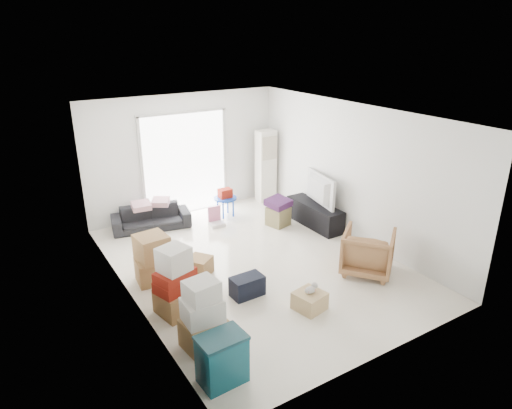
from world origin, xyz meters
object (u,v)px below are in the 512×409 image
object	(u,v)px
kids_table	(225,197)
wood_crate	(310,301)
television	(315,201)
ottoman	(278,216)
ac_tower	(266,166)
tv_console	(315,214)
armchair	(368,250)
storage_bins	(222,359)
sofa	(151,214)

from	to	relation	value
kids_table	wood_crate	distance (m)	4.00
television	ottoman	bearing A→B (deg)	69.12
ac_tower	television	xyz separation A→B (m)	(0.05, -1.86, -0.31)
tv_console	wood_crate	world-z (taller)	tv_console
kids_table	television	bearing A→B (deg)	-46.78
armchair	ottoman	distance (m)	2.52
tv_console	storage_bins	world-z (taller)	storage_bins
ac_tower	ottoman	distance (m)	1.71
ac_tower	storage_bins	xyz separation A→B (m)	(-3.85, -4.97, -0.55)
tv_console	storage_bins	xyz separation A→B (m)	(-3.90, -3.11, 0.08)
ottoman	tv_console	bearing A→B (deg)	-32.07
television	sofa	world-z (taller)	television
ac_tower	tv_console	size ratio (longest dim) A/B	1.19
armchair	ottoman	bearing A→B (deg)	-34.16
storage_bins	ac_tower	bearing A→B (deg)	52.24
ac_tower	ottoman	bearing A→B (deg)	-113.14
kids_table	sofa	bearing A→B (deg)	171.90
armchair	ac_tower	bearing A→B (deg)	-44.36
sofa	storage_bins	distance (m)	4.90
television	ac_tower	bearing A→B (deg)	12.73
storage_bins	ottoman	size ratio (longest dim) A/B	1.58
ottoman	wood_crate	world-z (taller)	ottoman
ac_tower	wood_crate	size ratio (longest dim) A/B	4.22
tv_console	kids_table	size ratio (longest dim) A/B	2.26
tv_console	armchair	size ratio (longest dim) A/B	1.71
ac_tower	television	size ratio (longest dim) A/B	1.55
television	kids_table	xyz separation A→B (m)	(-1.39, 1.47, -0.10)
storage_bins	wood_crate	distance (m)	1.96
armchair	kids_table	size ratio (longest dim) A/B	1.32
ac_tower	kids_table	world-z (taller)	ac_tower
television	wood_crate	distance (m)	3.24
sofa	storage_bins	world-z (taller)	storage_bins
television	kids_table	bearing A→B (deg)	54.40
sofa	kids_table	bearing A→B (deg)	3.40
ottoman	wood_crate	xyz separation A→B (m)	(-1.40, -2.87, -0.07)
sofa	ac_tower	bearing A→B (deg)	14.36
ac_tower	ottoman	xyz separation A→B (m)	(-0.62, -1.44, -0.67)
tv_console	ottoman	bearing A→B (deg)	147.93
ottoman	kids_table	world-z (taller)	kids_table
wood_crate	television	bearing A→B (deg)	49.97
ac_tower	wood_crate	distance (m)	4.82
ac_tower	wood_crate	world-z (taller)	ac_tower
tv_console	sofa	world-z (taller)	sofa
sofa	kids_table	xyz separation A→B (m)	(1.66, -0.24, 0.15)
sofa	kids_table	size ratio (longest dim) A/B	2.50
television	ottoman	size ratio (longest dim) A/B	2.76
tv_console	armchair	distance (m)	2.16
tv_console	ottoman	size ratio (longest dim) A/B	3.58
kids_table	armchair	bearing A→B (deg)	-76.23
armchair	ottoman	size ratio (longest dim) A/B	2.09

